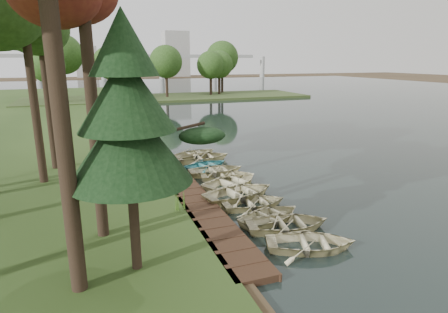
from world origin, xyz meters
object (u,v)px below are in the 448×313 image
object	(u,v)px
rowboat_0	(311,241)
boardwalk	(192,197)
rowboat_2	(271,214)
stored_rowboat	(138,164)
pine_tree	(127,116)
rowboat_1	(288,222)

from	to	relation	value
rowboat_0	boardwalk	bearing A→B (deg)	42.48
rowboat_0	rowboat_2	xyz separation A→B (m)	(-0.22, 2.77, -0.02)
stored_rowboat	rowboat_0	bearing A→B (deg)	-117.00
boardwalk	rowboat_0	xyz separation A→B (m)	(2.80, -6.53, 0.25)
boardwalk	pine_tree	distance (m)	8.65
rowboat_0	stored_rowboat	xyz separation A→B (m)	(-4.73, 12.06, 0.22)
rowboat_2	pine_tree	bearing A→B (deg)	93.35
rowboat_1	stored_rowboat	world-z (taller)	stored_rowboat
rowboat_0	rowboat_2	size ratio (longest dim) A/B	1.06
rowboat_1	stored_rowboat	xyz separation A→B (m)	(-4.75, 10.29, 0.20)
stored_rowboat	boardwalk	bearing A→B (deg)	-119.21
stored_rowboat	rowboat_2	bearing A→B (deg)	-112.52
pine_tree	stored_rowboat	bearing A→B (deg)	82.27
rowboat_0	rowboat_1	bearing A→B (deg)	18.44
stored_rowboat	pine_tree	size ratio (longest dim) A/B	0.38
rowboat_0	rowboat_1	world-z (taller)	rowboat_1
boardwalk	rowboat_2	world-z (taller)	rowboat_2
boardwalk	rowboat_1	distance (m)	5.55
rowboat_1	stored_rowboat	size ratio (longest dim) A/B	1.16
pine_tree	rowboat_2	bearing A→B (deg)	20.27
boardwalk	rowboat_0	size ratio (longest dim) A/B	4.77
rowboat_2	rowboat_1	bearing A→B (deg)	176.89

